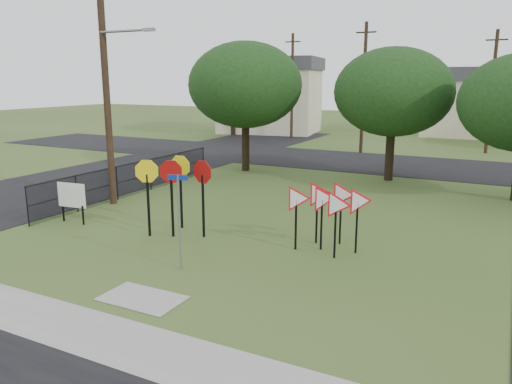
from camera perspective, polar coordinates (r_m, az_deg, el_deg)
ground at (r=14.43m, az=-6.71°, el=-8.45°), size 140.00×140.00×0.00m
sidewalk at (r=11.51m, az=-18.82°, el=-14.80°), size 30.00×1.60×0.02m
planting_strip at (r=10.83m, az=-23.56°, el=-17.07°), size 30.00×0.80×0.02m
street_left at (r=29.26m, az=-15.40°, el=2.13°), size 8.00×50.00×0.02m
street_far at (r=32.44m, az=13.36°, el=3.26°), size 60.00×8.00×0.02m
curb_pad at (r=12.67m, az=-12.88°, el=-11.77°), size 2.00×1.20×0.02m
street_name_sign at (r=13.81m, az=-8.78°, el=-2.65°), size 0.53×0.20×2.69m
stop_sign_cluster at (r=16.92m, az=-9.20°, el=1.51°), size 2.46×1.53×2.63m
yield_sign_cluster at (r=15.42m, az=8.25°, el=-1.04°), size 2.53×1.56×2.10m
info_board at (r=19.43m, az=-20.33°, el=-0.50°), size 1.20×0.17×1.51m
utility_pole_main at (r=21.52m, az=-16.71°, el=12.30°), size 3.55×0.33×10.00m
far_pole_a at (r=36.40m, az=12.20°, el=11.59°), size 1.40×0.24×9.00m
far_pole_b at (r=39.15m, az=25.33°, el=10.37°), size 1.40×0.24×8.50m
far_pole_c at (r=44.72m, az=4.15°, el=12.02°), size 1.40×0.24×9.00m
fence_run at (r=23.49m, az=-13.72°, el=1.59°), size 0.05×11.55×1.50m
house_left at (r=50.03m, az=1.68°, el=11.05°), size 10.58×8.88×7.20m
house_mid at (r=51.27m, az=23.53°, el=9.49°), size 8.40×8.40×6.20m
tree_near_left at (r=28.55m, az=-1.23°, el=12.12°), size 6.40×6.40×7.27m
tree_near_mid at (r=26.71m, az=15.42°, el=10.94°), size 6.00×6.00×6.80m
tree_far_left at (r=47.39m, az=-2.69°, el=12.78°), size 6.80×6.80×7.73m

